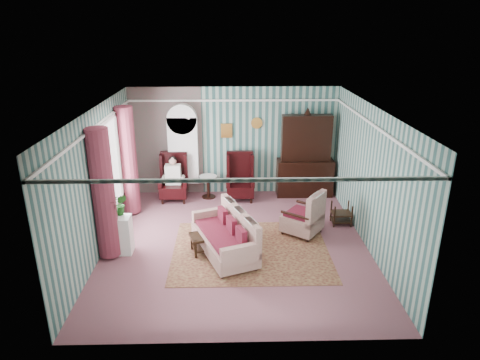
{
  "coord_description": "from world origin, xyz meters",
  "views": [
    {
      "loc": [
        -0.12,
        -8.1,
        4.45
      ],
      "look_at": [
        0.1,
        0.6,
        1.23
      ],
      "focal_mm": 32.0,
      "sensor_mm": 36.0,
      "label": 1
    }
  ],
  "objects_px": {
    "coffee_table": "(214,242)",
    "sofa": "(224,232)",
    "wingback_left": "(173,178)",
    "plant_stand": "(118,235)",
    "bookcase": "(184,155)",
    "floral_armchair": "(303,212)",
    "nest_table": "(341,213)",
    "wingback_right": "(240,177)",
    "round_side_table": "(208,187)",
    "dresser_hutch": "(306,153)",
    "seated_woman": "(174,179)"
  },
  "relations": [
    {
      "from": "dresser_hutch",
      "to": "wingback_right",
      "type": "xyz_separation_m",
      "value": [
        -1.75,
        -0.27,
        -0.55
      ]
    },
    {
      "from": "round_side_table",
      "to": "plant_stand",
      "type": "bearing_deg",
      "value": -120.38
    },
    {
      "from": "bookcase",
      "to": "seated_woman",
      "type": "xyz_separation_m",
      "value": [
        -0.25,
        -0.39,
        -0.53
      ]
    },
    {
      "from": "sofa",
      "to": "floral_armchair",
      "type": "relative_size",
      "value": 1.85
    },
    {
      "from": "sofa",
      "to": "floral_armchair",
      "type": "xyz_separation_m",
      "value": [
        1.73,
        0.87,
        0.02
      ]
    },
    {
      "from": "wingback_left",
      "to": "sofa",
      "type": "xyz_separation_m",
      "value": [
        1.35,
        -2.86,
        -0.13
      ]
    },
    {
      "from": "wingback_left",
      "to": "floral_armchair",
      "type": "height_order",
      "value": "wingback_left"
    },
    {
      "from": "wingback_right",
      "to": "seated_woman",
      "type": "height_order",
      "value": "wingback_right"
    },
    {
      "from": "dresser_hutch",
      "to": "sofa",
      "type": "bearing_deg",
      "value": -124.44
    },
    {
      "from": "wingback_right",
      "to": "nest_table",
      "type": "distance_m",
      "value": 2.81
    },
    {
      "from": "bookcase",
      "to": "sofa",
      "type": "height_order",
      "value": "bookcase"
    },
    {
      "from": "wingback_right",
      "to": "nest_table",
      "type": "height_order",
      "value": "wingback_right"
    },
    {
      "from": "wingback_left",
      "to": "sofa",
      "type": "bearing_deg",
      "value": -64.77
    },
    {
      "from": "bookcase",
      "to": "plant_stand",
      "type": "xyz_separation_m",
      "value": [
        -1.05,
        -3.14,
        -0.72
      ]
    },
    {
      "from": "nest_table",
      "to": "plant_stand",
      "type": "relative_size",
      "value": 0.68
    },
    {
      "from": "wingback_left",
      "to": "wingback_right",
      "type": "distance_m",
      "value": 1.75
    },
    {
      "from": "wingback_right",
      "to": "plant_stand",
      "type": "distance_m",
      "value": 3.76
    },
    {
      "from": "seated_woman",
      "to": "round_side_table",
      "type": "xyz_separation_m",
      "value": [
        0.9,
        0.15,
        -0.29
      ]
    },
    {
      "from": "wingback_left",
      "to": "seated_woman",
      "type": "bearing_deg",
      "value": 0.0
    },
    {
      "from": "bookcase",
      "to": "floral_armchair",
      "type": "bearing_deg",
      "value": -40.09
    },
    {
      "from": "bookcase",
      "to": "wingback_left",
      "type": "xyz_separation_m",
      "value": [
        -0.25,
        -0.39,
        -0.5
      ]
    },
    {
      "from": "wingback_right",
      "to": "floral_armchair",
      "type": "relative_size",
      "value": 1.23
    },
    {
      "from": "nest_table",
      "to": "wingback_right",
      "type": "bearing_deg",
      "value": 146.25
    },
    {
      "from": "wingback_left",
      "to": "nest_table",
      "type": "distance_m",
      "value": 4.37
    },
    {
      "from": "bookcase",
      "to": "sofa",
      "type": "distance_m",
      "value": 3.49
    },
    {
      "from": "dresser_hutch",
      "to": "seated_woman",
      "type": "xyz_separation_m",
      "value": [
        -3.5,
        -0.27,
        -0.59
      ]
    },
    {
      "from": "nest_table",
      "to": "coffee_table",
      "type": "relative_size",
      "value": 0.57
    },
    {
      "from": "seated_woman",
      "to": "coffee_table",
      "type": "xyz_separation_m",
      "value": [
        1.14,
        -2.73,
        -0.4
      ]
    },
    {
      "from": "nest_table",
      "to": "plant_stand",
      "type": "distance_m",
      "value": 5.02
    },
    {
      "from": "dresser_hutch",
      "to": "wingback_left",
      "type": "distance_m",
      "value": 3.55
    },
    {
      "from": "dresser_hutch",
      "to": "round_side_table",
      "type": "xyz_separation_m",
      "value": [
        -2.6,
        -0.12,
        -0.88
      ]
    },
    {
      "from": "seated_woman",
      "to": "round_side_table",
      "type": "bearing_deg",
      "value": 9.46
    },
    {
      "from": "dresser_hutch",
      "to": "floral_armchair",
      "type": "height_order",
      "value": "dresser_hutch"
    },
    {
      "from": "wingback_left",
      "to": "seated_woman",
      "type": "xyz_separation_m",
      "value": [
        0.0,
        0.0,
        -0.04
      ]
    },
    {
      "from": "plant_stand",
      "to": "wingback_right",
      "type": "bearing_deg",
      "value": 47.16
    },
    {
      "from": "bookcase",
      "to": "floral_armchair",
      "type": "distance_m",
      "value": 3.75
    },
    {
      "from": "wingback_right",
      "to": "sofa",
      "type": "height_order",
      "value": "wingback_right"
    },
    {
      "from": "wingback_left",
      "to": "sofa",
      "type": "height_order",
      "value": "wingback_left"
    },
    {
      "from": "nest_table",
      "to": "coffee_table",
      "type": "distance_m",
      "value": 3.16
    },
    {
      "from": "coffee_table",
      "to": "plant_stand",
      "type": "bearing_deg",
      "value": -179.47
    },
    {
      "from": "sofa",
      "to": "round_side_table",
      "type": "bearing_deg",
      "value": -12.7
    },
    {
      "from": "bookcase",
      "to": "nest_table",
      "type": "xyz_separation_m",
      "value": [
        3.82,
        -1.94,
        -0.85
      ]
    },
    {
      "from": "coffee_table",
      "to": "sofa",
      "type": "bearing_deg",
      "value": -32.02
    },
    {
      "from": "plant_stand",
      "to": "sofa",
      "type": "xyz_separation_m",
      "value": [
        2.15,
        -0.11,
        0.09
      ]
    },
    {
      "from": "bookcase",
      "to": "nest_table",
      "type": "relative_size",
      "value": 4.15
    },
    {
      "from": "plant_stand",
      "to": "wingback_left",
      "type": "bearing_deg",
      "value": 73.78
    },
    {
      "from": "nest_table",
      "to": "sofa",
      "type": "relative_size",
      "value": 0.29
    },
    {
      "from": "round_side_table",
      "to": "wingback_left",
      "type": "bearing_deg",
      "value": -170.54
    },
    {
      "from": "bookcase",
      "to": "round_side_table",
      "type": "xyz_separation_m",
      "value": [
        0.65,
        -0.24,
        -0.82
      ]
    },
    {
      "from": "wingback_right",
      "to": "round_side_table",
      "type": "relative_size",
      "value": 2.08
    }
  ]
}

